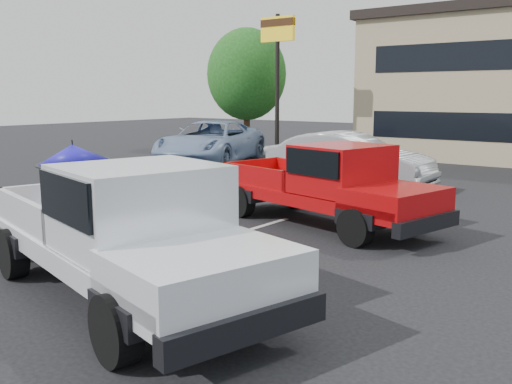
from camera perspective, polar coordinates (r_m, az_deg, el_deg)
ground at (r=7.54m, az=2.59°, el=-11.52°), size 90.00×90.00×0.00m
stripe_left at (r=10.82m, az=-4.44°, el=-4.93°), size 0.12×5.00×0.01m
motel_sign at (r=24.31m, az=2.17°, el=14.22°), size 1.60×0.22×6.00m
tree_left at (r=29.05m, az=-0.94°, el=11.67°), size 3.96×3.96×6.02m
silver_pickup at (r=7.53m, az=-12.29°, el=-3.40°), size 6.00×3.30×2.06m
red_pickup at (r=11.84m, az=7.99°, el=0.96°), size 5.54×2.93×1.74m
silver_sedan at (r=17.04m, az=9.24°, el=3.13°), size 5.03×1.92×1.64m
blue_suv at (r=22.99m, az=-4.53°, el=4.98°), size 4.62×6.70×1.70m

